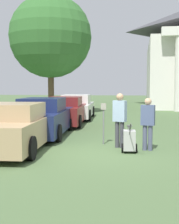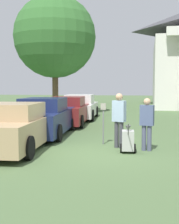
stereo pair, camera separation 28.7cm
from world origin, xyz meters
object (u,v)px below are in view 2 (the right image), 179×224
at_px(parked_car_white, 80,108).
at_px(equipment_cart, 128,140).
at_px(parked_car_tan, 15,128).
at_px(parked_car_maroon, 68,111).
at_px(person_worker, 119,117).
at_px(person_supervisor, 147,121).
at_px(parking_meter, 103,116).
at_px(parked_car_navy, 45,118).

xyz_separation_m(parked_car_white, equipment_cart, (3.61, -9.52, -0.31)).
relative_size(parked_car_tan, parked_car_maroon, 0.99).
height_order(parked_car_maroon, person_worker, person_worker).
height_order(person_supervisor, equipment_cart, person_supervisor).
bearing_deg(parked_car_maroon, parking_meter, -67.43).
xyz_separation_m(parking_meter, equipment_cart, (0.94, -1.28, -0.60)).
height_order(parked_car_tan, person_worker, person_worker).
bearing_deg(parked_car_tan, equipment_cart, -3.11).
height_order(parked_car_tan, parked_car_maroon, parked_car_tan).
relative_size(person_worker, person_supervisor, 1.08).
relative_size(parked_car_tan, parked_car_white, 1.00).
xyz_separation_m(parked_car_tan, parking_meter, (2.66, 1.37, 0.29)).
height_order(parking_meter, person_worker, person_worker).
xyz_separation_m(parked_car_maroon, person_supervisor, (4.16, -6.04, 0.24)).
relative_size(parked_car_tan, person_worker, 2.67).
height_order(parked_car_maroon, equipment_cart, parked_car_maroon).
bearing_deg(person_supervisor, person_worker, -6.77).
bearing_deg(parked_car_maroon, person_worker, -64.97).
relative_size(parked_car_maroon, person_worker, 2.69).
height_order(person_worker, person_supervisor, person_worker).
bearing_deg(equipment_cart, parked_car_maroon, 114.43).
relative_size(parked_car_navy, person_worker, 2.78).
bearing_deg(person_supervisor, equipment_cart, 49.80).
relative_size(parked_car_navy, parked_car_white, 1.04).
relative_size(parked_car_navy, parking_meter, 3.49).
bearing_deg(parked_car_tan, parking_meter, 22.64).
xyz_separation_m(parked_car_navy, parked_car_white, (0.00, 6.69, -0.02)).
relative_size(parking_meter, person_supervisor, 0.86).
bearing_deg(person_worker, parked_car_white, -49.42).
bearing_deg(parked_car_tan, person_worker, 9.66).
distance_m(parked_car_maroon, parked_car_white, 3.05).
distance_m(parked_car_white, equipment_cart, 10.19).
relative_size(parked_car_maroon, parked_car_white, 1.01).
xyz_separation_m(parking_meter, person_supervisor, (1.50, -0.84, -0.05)).
distance_m(parked_car_maroon, person_supervisor, 7.34).
xyz_separation_m(parked_car_navy, equipment_cart, (3.61, -2.83, -0.33)).
xyz_separation_m(parked_car_navy, parked_car_maroon, (-0.00, 3.65, -0.02)).
xyz_separation_m(person_supervisor, equipment_cart, (-0.55, -0.44, -0.55)).
distance_m(parked_car_white, person_worker, 9.38).
relative_size(parked_car_navy, parked_car_maroon, 1.03).
bearing_deg(equipment_cart, parked_car_white, 106.04).
bearing_deg(parking_meter, parked_car_maroon, 117.15).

